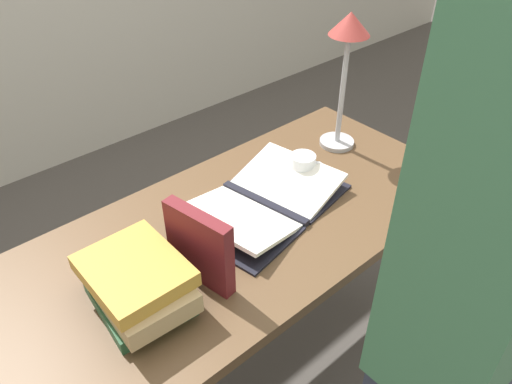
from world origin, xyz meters
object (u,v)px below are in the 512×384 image
at_px(book_standing_upright, 200,247).
at_px(open_book, 264,201).
at_px(reading_lamp, 347,49).
at_px(person_reader, 462,337).
at_px(coffee_mug, 303,166).
at_px(book_stack_tall, 137,284).

bearing_deg(book_standing_upright, open_book, 9.06).
bearing_deg(reading_lamp, open_book, -167.89).
xyz_separation_m(open_book, person_reader, (-0.11, -0.68, 0.13)).
bearing_deg(book_standing_upright, coffee_mug, 5.10).
bearing_deg(open_book, book_stack_tall, 179.12).
distance_m(coffee_mug, person_reader, 0.78).
bearing_deg(coffee_mug, open_book, -171.10).
bearing_deg(reading_lamp, book_standing_upright, -164.69).
distance_m(open_book, book_stack_tall, 0.48).
distance_m(reading_lamp, person_reader, 0.96).
bearing_deg(open_book, person_reader, -109.49).
bearing_deg(reading_lamp, coffee_mug, -165.33).
xyz_separation_m(open_book, coffee_mug, (0.19, 0.03, 0.02)).
xyz_separation_m(reading_lamp, person_reader, (-0.54, -0.77, -0.20)).
bearing_deg(open_book, coffee_mug, -1.55).
distance_m(book_standing_upright, reading_lamp, 0.81).
height_order(book_stack_tall, book_standing_upright, book_standing_upright).
distance_m(reading_lamp, coffee_mug, 0.39).
xyz_separation_m(book_stack_tall, coffee_mug, (0.66, 0.11, -0.03)).
height_order(book_stack_tall, person_reader, person_reader).
bearing_deg(reading_lamp, person_reader, -124.95).
height_order(open_book, person_reader, person_reader).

